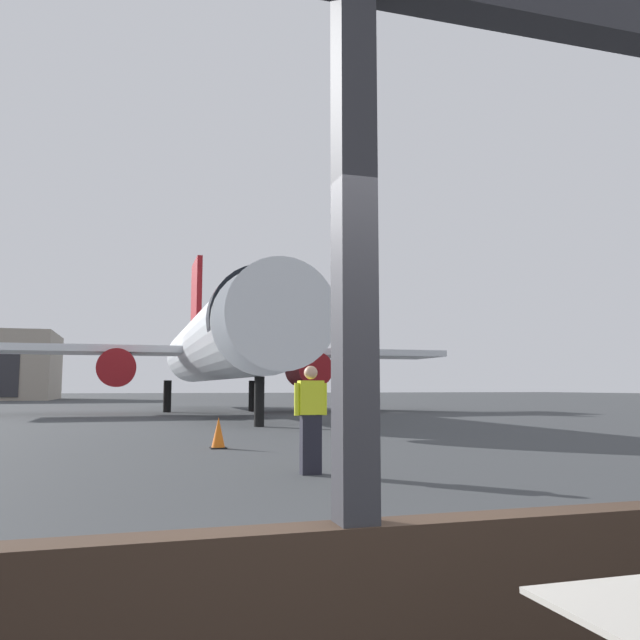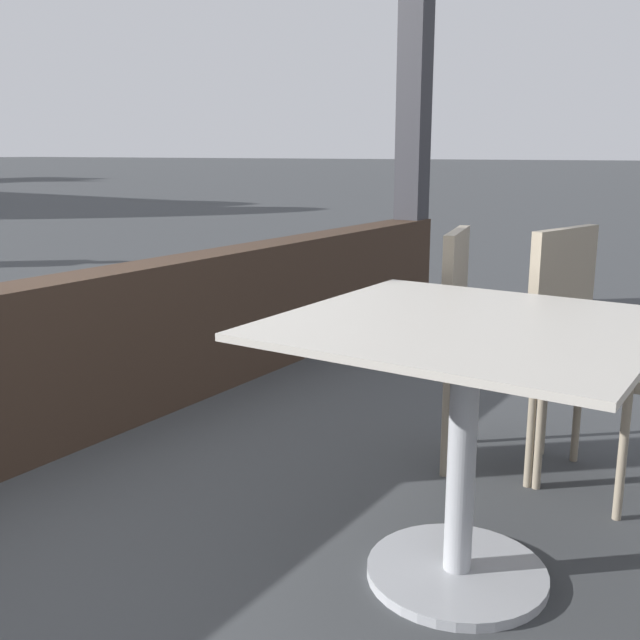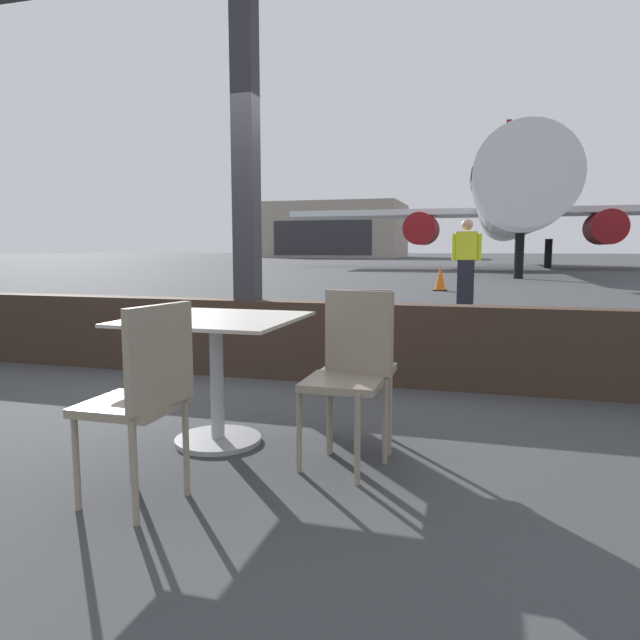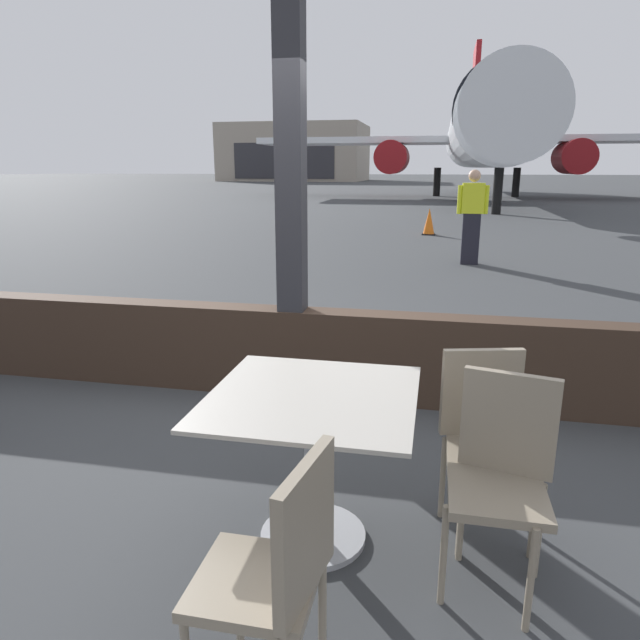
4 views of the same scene
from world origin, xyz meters
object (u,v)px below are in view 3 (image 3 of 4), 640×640
object	(u,v)px
dining_table	(216,361)
traffic_cone	(440,279)
airplane	(511,205)
ground_crew_worker	(466,262)
distant_hangar	(335,231)
cafe_chair_window_left	(351,363)
cafe_chair_window_right	(144,388)
cafe_chair_aisle_left	(358,353)

from	to	relation	value
dining_table	traffic_cone	world-z (taller)	dining_table
dining_table	airplane	bearing A→B (deg)	85.15
airplane	ground_crew_worker	bearing A→B (deg)	-93.86
distant_hangar	dining_table	bearing A→B (deg)	-75.95
airplane	traffic_cone	xyz separation A→B (m)	(-2.44, -18.76, -3.29)
cafe_chair_window_left	traffic_cone	bearing A→B (deg)	92.36
traffic_cone	distant_hangar	bearing A→B (deg)	107.13
cafe_chair_window_right	cafe_chair_aisle_left	bearing A→B (deg)	58.18
cafe_chair_window_right	distant_hangar	xyz separation A→B (m)	(-19.19, 77.24, 3.14)
cafe_chair_window_right	traffic_cone	world-z (taller)	cafe_chair_window_right
cafe_chair_window_right	distant_hangar	bearing A→B (deg)	103.95
cafe_chair_window_left	cafe_chair_aisle_left	bearing A→B (deg)	96.22
cafe_chair_window_left	airplane	xyz separation A→B (m)	(1.88, 32.28, 3.08)
cafe_chair_aisle_left	traffic_cone	size ratio (longest dim) A/B	1.29
cafe_chair_window_right	traffic_cone	bearing A→B (deg)	89.18
cafe_chair_window_left	cafe_chair_window_right	xyz separation A→B (m)	(-0.76, -0.78, -0.01)
cafe_chair_window_left	cafe_chair_window_right	world-z (taller)	cafe_chair_window_left
cafe_chair_aisle_left	ground_crew_worker	xyz separation A→B (m)	(0.34, 8.38, 0.36)
dining_table	cafe_chair_window_right	xyz separation A→B (m)	(0.08, -0.89, 0.05)
dining_table	traffic_cone	xyz separation A→B (m)	(0.29, 13.41, -0.16)
cafe_chair_window_right	dining_table	bearing A→B (deg)	95.37
cafe_chair_window_right	cafe_chair_aisle_left	xyz separation A→B (m)	(0.72, 1.16, -0.01)
dining_table	cafe_chair_aisle_left	distance (m)	0.85
airplane	ground_crew_worker	world-z (taller)	airplane
dining_table	airplane	size ratio (longest dim) A/B	0.03
airplane	distant_hangar	distance (m)	49.28
airplane	cafe_chair_aisle_left	bearing A→B (deg)	-93.45
airplane	ground_crew_worker	size ratio (longest dim) A/B	17.00
airplane	cafe_chair_window_left	bearing A→B (deg)	-93.34
airplane	dining_table	bearing A→B (deg)	-94.85
cafe_chair_window_left	ground_crew_worker	world-z (taller)	ground_crew_worker
dining_table	airplane	distance (m)	32.44
ground_crew_worker	distant_hangar	size ratio (longest dim) A/B	0.09
airplane	distant_hangar	size ratio (longest dim) A/B	1.58
airplane	cafe_chair_window_right	bearing A→B (deg)	-94.57
dining_table	cafe_chair_window_left	bearing A→B (deg)	-7.22
cafe_chair_window_right	cafe_chair_aisle_left	distance (m)	1.37
cafe_chair_window_left	distant_hangar	bearing A→B (deg)	104.63
traffic_cone	distant_hangar	distance (m)	65.95
ground_crew_worker	distant_hangar	xyz separation A→B (m)	(-20.25, 67.70, 2.79)
cafe_chair_aisle_left	traffic_cone	xyz separation A→B (m)	(-0.52, 13.14, -0.20)
cafe_chair_window_left	traffic_cone	distance (m)	13.53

